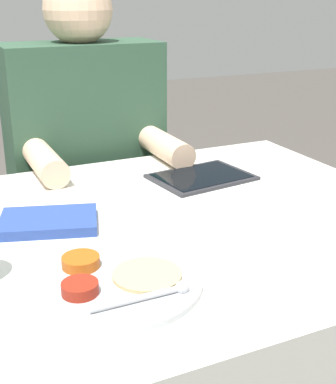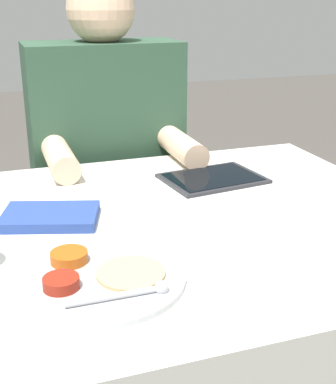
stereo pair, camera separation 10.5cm
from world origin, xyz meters
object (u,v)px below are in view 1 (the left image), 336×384
(thali_tray, at_px, (114,280))
(red_notebook, at_px, (49,222))
(person_diner, at_px, (89,201))
(tablet_device, at_px, (202,177))

(thali_tray, xyz_separation_m, red_notebook, (-0.04, 0.26, 0.00))
(thali_tray, height_order, person_diner, person_diner)
(red_notebook, relative_size, person_diner, 0.18)
(thali_tray, bearing_deg, tablet_device, 46.82)
(thali_tray, distance_m, person_diner, 0.82)
(tablet_device, bearing_deg, person_diner, 114.27)
(thali_tray, relative_size, person_diner, 0.23)
(tablet_device, xyz_separation_m, person_diner, (-0.18, 0.39, -0.17))
(tablet_device, distance_m, person_diner, 0.46)
(thali_tray, relative_size, tablet_device, 1.09)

